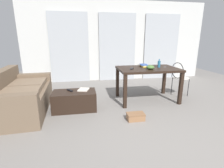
{
  "coord_description": "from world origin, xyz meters",
  "views": [
    {
      "loc": [
        -1.19,
        -2.11,
        1.42
      ],
      "look_at": [
        -0.56,
        1.48,
        0.42
      ],
      "focal_mm": 26.77,
      "sensor_mm": 36.0,
      "label": 1
    }
  ],
  "objects_px": {
    "craft_table": "(148,72)",
    "bowl": "(150,67)",
    "bottle_near": "(159,64)",
    "scissors": "(166,67)",
    "tv_remote_on_table": "(132,69)",
    "tv_remote_primary": "(70,90)",
    "magazine": "(84,90)",
    "couch": "(20,96)",
    "coffee_table": "(75,101)",
    "shoebox": "(136,117)",
    "wire_chair": "(179,75)",
    "book_stack": "(144,65)"
  },
  "relations": [
    {
      "from": "coffee_table",
      "to": "magazine",
      "type": "height_order",
      "value": "magazine"
    },
    {
      "from": "coffee_table",
      "to": "tv_remote_primary",
      "type": "distance_m",
      "value": 0.23
    },
    {
      "from": "coffee_table",
      "to": "book_stack",
      "type": "relative_size",
      "value": 2.73
    },
    {
      "from": "magazine",
      "to": "tv_remote_on_table",
      "type": "bearing_deg",
      "value": 23.4
    },
    {
      "from": "craft_table",
      "to": "bowl",
      "type": "bearing_deg",
      "value": -97.22
    },
    {
      "from": "magazine",
      "to": "craft_table",
      "type": "bearing_deg",
      "value": 25.14
    },
    {
      "from": "couch",
      "to": "scissors",
      "type": "relative_size",
      "value": 16.97
    },
    {
      "from": "bowl",
      "to": "tv_remote_primary",
      "type": "relative_size",
      "value": 1.02
    },
    {
      "from": "couch",
      "to": "bottle_near",
      "type": "height_order",
      "value": "bottle_near"
    },
    {
      "from": "couch",
      "to": "shoebox",
      "type": "distance_m",
      "value": 2.31
    },
    {
      "from": "tv_remote_primary",
      "to": "magazine",
      "type": "relative_size",
      "value": 0.78
    },
    {
      "from": "scissors",
      "to": "coffee_table",
      "type": "bearing_deg",
      "value": -171.02
    },
    {
      "from": "wire_chair",
      "to": "bowl",
      "type": "height_order",
      "value": "bowl"
    },
    {
      "from": "wire_chair",
      "to": "bottle_near",
      "type": "distance_m",
      "value": 0.71
    },
    {
      "from": "bowl",
      "to": "shoebox",
      "type": "height_order",
      "value": "bowl"
    },
    {
      "from": "bottle_near",
      "to": "wire_chair",
      "type": "bearing_deg",
      "value": 11.75
    },
    {
      "from": "book_stack",
      "to": "scissors",
      "type": "distance_m",
      "value": 0.52
    },
    {
      "from": "wire_chair",
      "to": "tv_remote_primary",
      "type": "height_order",
      "value": "wire_chair"
    },
    {
      "from": "scissors",
      "to": "craft_table",
      "type": "bearing_deg",
      "value": -173.73
    },
    {
      "from": "tv_remote_primary",
      "to": "magazine",
      "type": "height_order",
      "value": "magazine"
    },
    {
      "from": "bowl",
      "to": "book_stack",
      "type": "relative_size",
      "value": 0.56
    },
    {
      "from": "couch",
      "to": "book_stack",
      "type": "distance_m",
      "value": 2.77
    },
    {
      "from": "book_stack",
      "to": "tv_remote_on_table",
      "type": "distance_m",
      "value": 0.49
    },
    {
      "from": "bottle_near",
      "to": "tv_remote_primary",
      "type": "relative_size",
      "value": 1.09
    },
    {
      "from": "tv_remote_on_table",
      "to": "tv_remote_primary",
      "type": "relative_size",
      "value": 0.83
    },
    {
      "from": "tv_remote_on_table",
      "to": "tv_remote_primary",
      "type": "xyz_separation_m",
      "value": [
        -1.34,
        -0.12,
        -0.39
      ]
    },
    {
      "from": "bottle_near",
      "to": "shoebox",
      "type": "xyz_separation_m",
      "value": [
        -0.84,
        -0.97,
        -0.79
      ]
    },
    {
      "from": "bottle_near",
      "to": "scissors",
      "type": "relative_size",
      "value": 1.73
    },
    {
      "from": "bottle_near",
      "to": "magazine",
      "type": "xyz_separation_m",
      "value": [
        -1.75,
        -0.24,
        -0.45
      ]
    },
    {
      "from": "tv_remote_on_table",
      "to": "magazine",
      "type": "bearing_deg",
      "value": -142.1
    },
    {
      "from": "scissors",
      "to": "tv_remote_primary",
      "type": "distance_m",
      "value": 2.27
    },
    {
      "from": "scissors",
      "to": "tv_remote_primary",
      "type": "xyz_separation_m",
      "value": [
        -2.22,
        -0.27,
        -0.38
      ]
    },
    {
      "from": "book_stack",
      "to": "bottle_near",
      "type": "bearing_deg",
      "value": -29.83
    },
    {
      "from": "couch",
      "to": "bowl",
      "type": "height_order",
      "value": "bowl"
    },
    {
      "from": "book_stack",
      "to": "tv_remote_primary",
      "type": "height_order",
      "value": "book_stack"
    },
    {
      "from": "craft_table",
      "to": "bottle_near",
      "type": "height_order",
      "value": "bottle_near"
    },
    {
      "from": "craft_table",
      "to": "scissors",
      "type": "bearing_deg",
      "value": 6.27
    },
    {
      "from": "bottle_near",
      "to": "shoebox",
      "type": "relative_size",
      "value": 0.6
    },
    {
      "from": "scissors",
      "to": "shoebox",
      "type": "height_order",
      "value": "scissors"
    },
    {
      "from": "coffee_table",
      "to": "scissors",
      "type": "distance_m",
      "value": 2.23
    },
    {
      "from": "wire_chair",
      "to": "tv_remote_on_table",
      "type": "distance_m",
      "value": 1.36
    },
    {
      "from": "coffee_table",
      "to": "bowl",
      "type": "xyz_separation_m",
      "value": [
        1.63,
        0.09,
        0.63
      ]
    },
    {
      "from": "craft_table",
      "to": "wire_chair",
      "type": "bearing_deg",
      "value": 9.94
    },
    {
      "from": "tv_remote_primary",
      "to": "shoebox",
      "type": "xyz_separation_m",
      "value": [
        1.18,
        -0.73,
        -0.33
      ]
    },
    {
      "from": "magazine",
      "to": "bowl",
      "type": "bearing_deg",
      "value": 17.61
    },
    {
      "from": "tv_remote_on_table",
      "to": "bottle_near",
      "type": "bearing_deg",
      "value": 41.29
    },
    {
      "from": "craft_table",
      "to": "tv_remote_primary",
      "type": "distance_m",
      "value": 1.78
    },
    {
      "from": "bowl",
      "to": "bottle_near",
      "type": "bearing_deg",
      "value": 36.48
    },
    {
      "from": "bowl",
      "to": "tv_remote_on_table",
      "type": "distance_m",
      "value": 0.4
    },
    {
      "from": "bottle_near",
      "to": "bowl",
      "type": "height_order",
      "value": "bottle_near"
    }
  ]
}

